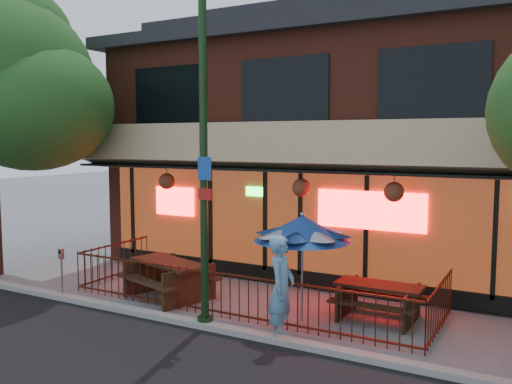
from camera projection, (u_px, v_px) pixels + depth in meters
ground at (216, 320)px, 11.27m from camera, size 80.00×80.00×0.00m
curb at (202, 325)px, 10.83m from camera, size 80.00×0.25×0.12m
restaurant_building at (338, 128)px, 17.07m from camera, size 12.96×9.49×8.05m
patio_fence at (229, 285)px, 11.65m from camera, size 8.44×2.62×1.00m
street_light at (204, 171)px, 10.61m from camera, size 0.43×0.32×7.00m
picnic_table_left at (169, 274)px, 12.84m from camera, size 2.43×2.11×0.88m
picnic_table_right at (379, 296)px, 11.29m from camera, size 1.79×1.38×0.76m
patio_umbrella at (302, 228)px, 11.07m from camera, size 2.00×2.00×2.28m
pedestrian at (281, 288)px, 10.06m from camera, size 0.57×0.79×1.99m
parking_meter_near at (61, 265)px, 12.69m from camera, size 0.11×0.10×1.21m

